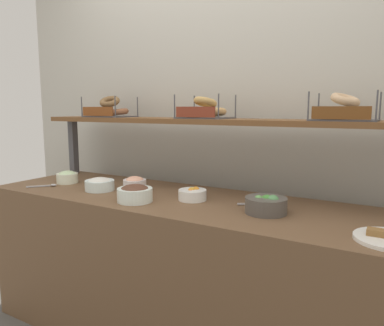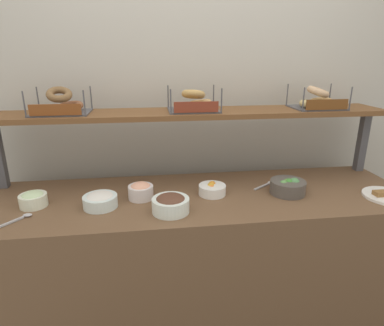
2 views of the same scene
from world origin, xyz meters
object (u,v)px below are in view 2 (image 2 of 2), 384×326
Objects in this scene: serving_spoon_by_edge at (20,218)px; bagel_basket_sesame at (193,103)px; bowl_chocolate_spread at (171,204)px; bagel_basket_cinnamon_raisin at (60,105)px; bagel_basket_plain at (317,101)px; bowl_lox_spread at (141,191)px; bowl_fruit_salad at (212,189)px; serving_spoon_near_plate at (267,184)px; bowl_veggie_mix at (288,187)px; bowl_cream_cheese at (100,200)px; bowl_scallion_spread at (33,199)px.

bagel_basket_sesame is at bearing 25.98° from serving_spoon_by_edge.
bowl_chocolate_spread is 0.59× the size of bagel_basket_cinnamon_raisin.
bagel_basket_sesame is 0.97× the size of bagel_basket_plain.
bowl_fruit_salad is at bearing 1.13° from bowl_lox_spread.
bowl_veggie_mix is at bearing -60.46° from serving_spoon_near_plate.
bowl_fruit_salad is 1.09× the size of serving_spoon_by_edge.
bowl_fruit_salad is 0.98m from bagel_basket_cinnamon_raisin.
bowl_chocolate_spread is at bearing -155.03° from bagel_basket_plain.
bagel_basket_sesame reaches higher than bowl_cream_cheese.
bowl_chocolate_spread is 0.66m from serving_spoon_near_plate.
bowl_lox_spread reaches higher than bowl_fruit_salad.
bagel_basket_cinnamon_raisin is 0.76m from bagel_basket_sesame.
serving_spoon_near_plate is at bearing 6.86° from bowl_lox_spread.
bowl_veggie_mix is at bearing -14.03° from bagel_basket_cinnamon_raisin.
bowl_veggie_mix is 1.37m from bowl_scallion_spread.
bowl_cream_cheese reaches higher than serving_spoon_by_edge.
bowl_fruit_salad is 0.52m from bagel_basket_sesame.
serving_spoon_by_edge is 0.47× the size of bagel_basket_sesame.
bowl_chocolate_spread is 0.72m from serving_spoon_by_edge.
bowl_veggie_mix is 1.41× the size of serving_spoon_by_edge.
bagel_basket_plain is at bearing 14.40° from serving_spoon_by_edge.
bowl_cream_cheese is at bearing -165.48° from bagel_basket_plain.
bowl_scallion_spread is at bearing -178.24° from bowl_fruit_salad.
bowl_lox_spread is 0.43× the size of bagel_basket_cinnamon_raisin.
bowl_scallion_spread reaches higher than serving_spoon_by_edge.
bagel_basket_sesame is 0.77m from bagel_basket_plain.
bagel_basket_sesame is (-0.42, 0.18, 0.47)m from serving_spoon_near_plate.
bagel_basket_plain reaches higher than bowl_chocolate_spread.
serving_spoon_near_plate is 0.50× the size of bagel_basket_cinnamon_raisin.
bowl_chocolate_spread is at bearing -1.05° from serving_spoon_by_edge.
bowl_chocolate_spread is 0.72m from bowl_scallion_spread.
bowl_chocolate_spread is 0.31m from bowl_fruit_salad.
bowl_veggie_mix is 1.37m from bagel_basket_cinnamon_raisin.
bowl_scallion_spread is at bearing -177.79° from bowl_lox_spread.
bowl_fruit_salad is at bearing 10.27° from serving_spoon_by_edge.
bowl_cream_cheese is at bearing -146.91° from bagel_basket_sesame.
bowl_lox_spread is (-0.15, 0.18, 0.00)m from bowl_chocolate_spread.
bowl_scallion_spread is 0.47× the size of bagel_basket_sesame.
serving_spoon_by_edge is 0.46× the size of bagel_basket_plain.
bagel_basket_plain is (1.31, 0.34, 0.44)m from bowl_cream_cheese.
bowl_cream_cheese is 0.55× the size of bagel_basket_cinnamon_raisin.
bagel_basket_cinnamon_raisin is (-1.26, 0.31, 0.44)m from bowl_veggie_mix.
bowl_fruit_salad is at bearing -166.90° from serving_spoon_near_plate.
bowl_cream_cheese is 0.35m from bowl_scallion_spread.
serving_spoon_by_edge is (-0.97, -0.18, -0.02)m from bowl_fruit_salad.
bagel_basket_cinnamon_raisin reaches higher than bowl_fruit_salad.
bowl_chocolate_spread is 1.19× the size of serving_spoon_near_plate.
bagel_basket_sesame is (0.90, 0.44, 0.47)m from serving_spoon_by_edge.
bagel_basket_cinnamon_raisin reaches higher than bowl_veggie_mix.
bagel_basket_sesame is at bearing 105.01° from bowl_fruit_salad.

